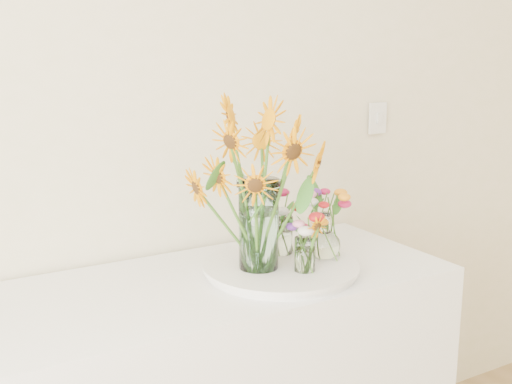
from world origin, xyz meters
TOP-DOWN VIEW (x-y plane):
  - tray at (0.02, 1.87)m, footprint 0.45×0.45m
  - mason_jar at (-0.05, 1.88)m, footprint 0.15×0.15m
  - sunflower_bouquet at (-0.05, 1.88)m, footprint 0.92×0.92m
  - small_vase_a at (0.05, 1.79)m, footprint 0.08×0.08m
  - wildflower_posy_a at (0.05, 1.79)m, footprint 0.17×0.17m
  - small_vase_b at (0.18, 1.87)m, footprint 0.11×0.11m
  - wildflower_posy_b at (0.18, 1.87)m, footprint 0.23×0.23m
  - small_vase_c at (0.08, 1.96)m, footprint 0.09×0.09m
  - wildflower_posy_c at (0.08, 1.96)m, footprint 0.18×0.18m

SIDE VIEW (x-z plane):
  - tray at x=0.02m, z-range 0.90..0.92m
  - small_vase_a at x=0.05m, z-range 0.93..1.03m
  - small_vase_c at x=0.08m, z-range 0.93..1.05m
  - small_vase_b at x=0.18m, z-range 0.93..1.07m
  - wildflower_posy_a at x=0.05m, z-range 0.93..1.12m
  - wildflower_posy_c at x=0.08m, z-range 0.93..1.14m
  - wildflower_posy_b at x=0.18m, z-range 0.93..1.16m
  - mason_jar at x=-0.05m, z-range 0.93..1.20m
  - sunflower_bouquet at x=-0.05m, z-range 0.93..1.44m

